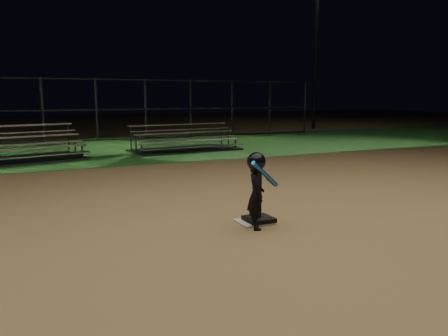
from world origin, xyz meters
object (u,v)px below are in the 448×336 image
Objects in this scene: child_batter at (256,188)px; home_plate at (253,222)px; batting_tee at (259,211)px; bleacher_right at (185,145)px; bleacher_left at (6,155)px; light_pole_right at (317,36)px.

home_plate is at bearing -8.29° from child_batter.
bleacher_right is (2.03, 8.57, 0.01)m from batting_tee.
batting_tee is (0.07, -0.04, 0.15)m from home_plate.
bleacher_left is at bearing 112.49° from batting_tee.
bleacher_left is at bearing 34.73° from child_batter.
batting_tee is at bearing -108.40° from bleacher_right.
batting_tee is at bearing -23.31° from child_batter.
home_plate is at bearing -80.89° from bleacher_left.
batting_tee is 19.74m from light_pole_right.
batting_tee is 8.80m from bleacher_right.
child_batter reaches higher than home_plate.
home_plate is 8.78m from bleacher_right.
child_batter is at bearing -127.23° from batting_tee.
bleacher_right is at bearing 76.67° from batting_tee.
child_batter is at bearing -109.16° from bleacher_right.
bleacher_left is 0.52× the size of light_pole_right.
child_batter reaches higher than bleacher_left.
light_pole_right is (9.90, 6.42, 4.77)m from bleacher_right.
child_batter is (-0.11, -0.28, 0.55)m from home_plate.
bleacher_right is (2.10, 8.53, 0.17)m from home_plate.
light_pole_right reaches higher than batting_tee.
home_plate is 0.12× the size of bleacher_right.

